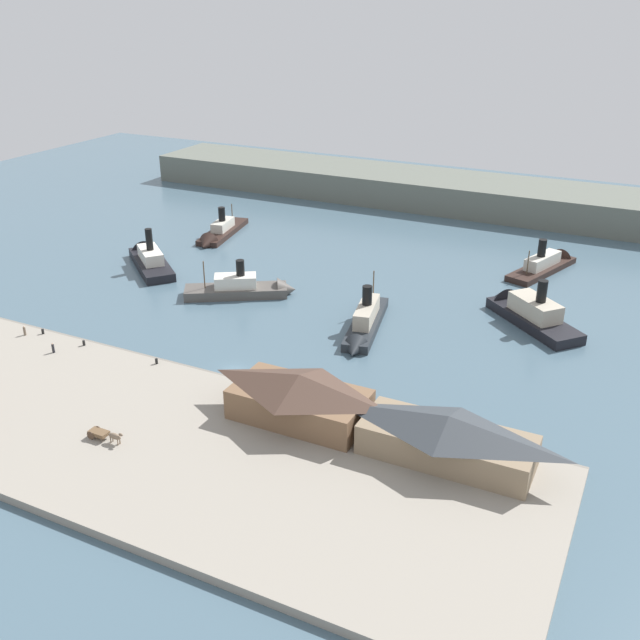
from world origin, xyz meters
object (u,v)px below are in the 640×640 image
ferry_moored_west (218,234)px  mooring_post_east (238,381)px  ferry_shed_central_terminal (300,396)px  horse_cart (105,434)px  ferry_near_quay (364,324)px  ferry_mid_harbor (548,263)px  ferry_departing_north (149,258)px  mooring_post_center_east (84,343)px  ferry_shed_customs_shed (447,437)px  pedestrian_walking_west (25,331)px  ferry_approaching_east (526,311)px  ferry_outer_harbor (248,288)px  pedestrian_walking_east (53,348)px  mooring_post_west (43,331)px  mooring_post_center_west (157,361)px

ferry_moored_west → mooring_post_east: bearing=-54.1°
ferry_shed_central_terminal → horse_cart: (-20.68, -16.32, -2.58)m
ferry_near_quay → ferry_mid_harbor: size_ratio=1.03×
ferry_shed_central_terminal → ferry_departing_north: bearing=144.6°
ferry_shed_central_terminal → ferry_mid_harbor: (19.69, 79.82, -3.40)m
mooring_post_center_east → ferry_near_quay: ferry_near_quay is taller
ferry_moored_west → ferry_shed_central_terminal: bearing=-48.9°
horse_cart → ferry_moored_west: size_ratio=0.23×
horse_cart → ferry_near_quay: size_ratio=0.23×
horse_cart → ferry_shed_customs_shed: bearing=21.0°
pedestrian_walking_west → ferry_approaching_east: (76.21, 47.55, -0.17)m
ferry_shed_customs_shed → ferry_outer_harbor: (-52.68, 37.73, -2.90)m
pedestrian_walking_east → mooring_post_center_east: bearing=58.1°
ferry_shed_central_terminal → ferry_mid_harbor: size_ratio=0.82×
ferry_shed_customs_shed → ferry_moored_west: size_ratio=0.94×
mooring_post_west → pedestrian_walking_east: bearing=-32.9°
ferry_moored_west → ferry_near_quay: ferry_near_quay is taller
horse_cart → mooring_post_center_west: size_ratio=6.22×
horse_cart → ferry_outer_harbor: bearing=101.4°
ferry_departing_north → ferry_outer_harbor: bearing=-10.8°
ferry_departing_north → ferry_near_quay: bearing=-11.1°
ferry_outer_harbor → ferry_near_quay: size_ratio=0.89×
mooring_post_center_east → ferry_mid_harbor: bearing=50.3°
pedestrian_walking_east → ferry_approaching_east: bearing=37.0°
ferry_shed_customs_shed → pedestrian_walking_east: size_ratio=12.79×
pedestrian_walking_west → ferry_outer_harbor: size_ratio=0.08×
pedestrian_walking_west → ferry_near_quay: ferry_near_quay is taller
ferry_shed_customs_shed → pedestrian_walking_east: 67.11m
ferry_departing_north → mooring_post_center_west: bearing=-50.1°
ferry_departing_north → ferry_moored_west: bearing=82.2°
pedestrian_walking_west → ferry_near_quay: (51.48, 29.34, -0.37)m
ferry_shed_customs_shed → mooring_post_center_east: size_ratio=24.85×
pedestrian_walking_west → mooring_post_east: size_ratio=1.94×
ferry_near_quay → ferry_mid_harbor: bearing=63.9°
ferry_shed_central_terminal → mooring_post_center_east: ferry_shed_central_terminal is taller
ferry_departing_north → pedestrian_walking_west: bearing=-82.5°
mooring_post_center_west → ferry_moored_west: (-29.36, 61.82, -0.52)m
pedestrian_walking_east → mooring_post_west: 8.34m
ferry_shed_central_terminal → ferry_near_quay: 32.20m
pedestrian_walking_west → mooring_post_west: pedestrian_walking_west is taller
horse_cart → mooring_post_center_west: bearing=110.1°
mooring_post_east → ferry_moored_west: ferry_moored_west is taller
ferry_shed_customs_shed → ferry_near_quay: bearing=127.9°
ferry_shed_central_terminal → ferry_outer_harbor: size_ratio=0.88×
horse_cart → ferry_departing_north: ferry_departing_north is taller
mooring_post_center_east → ferry_near_quay: (39.43, 27.89, -0.02)m
ferry_moored_west → pedestrian_walking_west: bearing=-88.0°
ferry_moored_west → ferry_mid_harbor: 78.42m
ferry_shed_central_terminal → ferry_departing_north: 74.40m
pedestrian_walking_west → mooring_post_west: (2.41, 1.75, -0.35)m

